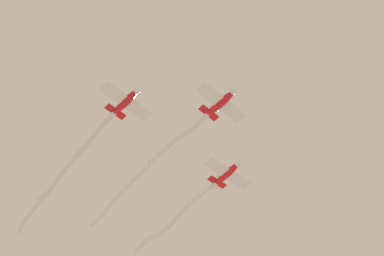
# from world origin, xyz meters

# --- Properties ---
(airplane_lead) EXTENTS (5.56, 6.22, 1.71)m
(airplane_lead) POSITION_xyz_m (5.12, 3.03, 56.27)
(airplane_lead) COLOR red
(smoke_trail_lead) EXTENTS (23.43, 15.75, 3.57)m
(smoke_trail_lead) POSITION_xyz_m (18.18, 12.35, 57.82)
(smoke_trail_lead) COLOR white
(airplane_left_wing) EXTENTS (5.44, 6.42, 1.71)m
(airplane_left_wing) POSITION_xyz_m (16.04, 1.21, 56.27)
(airplane_left_wing) COLOR red
(smoke_trail_left_wing) EXTENTS (13.02, 10.84, 1.88)m
(smoke_trail_left_wing) POSITION_xyz_m (24.19, 7.71, 55.70)
(smoke_trail_left_wing) COLOR white
(airplane_right_wing) EXTENTS (5.54, 6.25, 1.71)m
(airplane_right_wing) POSITION_xyz_m (5.78, 14.09, 56.57)
(airplane_right_wing) COLOR red
(smoke_trail_right_wing) EXTENTS (23.33, 15.08, 2.23)m
(smoke_trail_right_wing) POSITION_xyz_m (18.90, 23.04, 57.08)
(smoke_trail_right_wing) COLOR white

